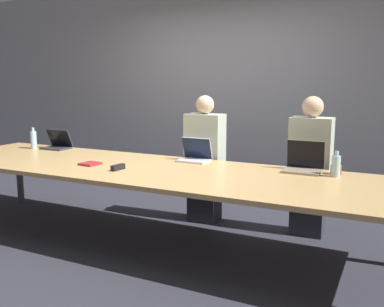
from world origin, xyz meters
TOP-DOWN VIEW (x-y plane):
  - ground_plane at (0.00, 0.00)m, footprint 24.00×24.00m
  - curtain_wall at (0.00, 1.89)m, footprint 12.00×0.06m
  - conference_table at (0.00, 0.00)m, footprint 4.75×1.27m
  - laptop_far_left at (-1.55, 0.48)m, footprint 0.32×0.23m
  - bottle_far_left at (-1.82, 0.36)m, footprint 0.07×0.07m
  - laptop_far_right at (1.34, 0.49)m, footprint 0.34×0.26m
  - person_far_right at (1.32, 0.90)m, footprint 0.40×0.24m
  - cup_far_right at (1.62, 0.48)m, footprint 0.09×0.09m
  - bottle_far_right at (1.63, 0.38)m, footprint 0.07×0.07m
  - laptop_far_center at (0.26, 0.50)m, footprint 0.31×0.24m
  - person_far_center at (0.21, 0.82)m, footprint 0.40×0.24m
  - stapler at (-0.18, -0.21)m, footprint 0.06×0.15m
  - notebook at (-0.57, -0.13)m, footprint 0.18×0.19m

SIDE VIEW (x-z plane):
  - ground_plane at x=0.00m, z-range 0.00..0.00m
  - person_far_center at x=0.21m, z-range -0.02..1.35m
  - person_far_right at x=1.32m, z-range -0.02..1.36m
  - conference_table at x=0.00m, z-range 0.32..1.05m
  - notebook at x=-0.57m, z-range 0.73..0.75m
  - stapler at x=-0.18m, z-range 0.73..0.78m
  - cup_far_right at x=1.62m, z-range 0.73..0.81m
  - laptop_far_left at x=-1.55m, z-range 0.68..0.91m
  - laptop_far_center at x=0.26m, z-range 0.68..0.92m
  - laptop_far_right at x=1.34m, z-range 0.67..0.94m
  - bottle_far_right at x=1.63m, z-range 0.71..0.94m
  - bottle_far_left at x=-1.82m, z-range 0.71..0.96m
  - curtain_wall at x=0.00m, z-range 0.00..2.80m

